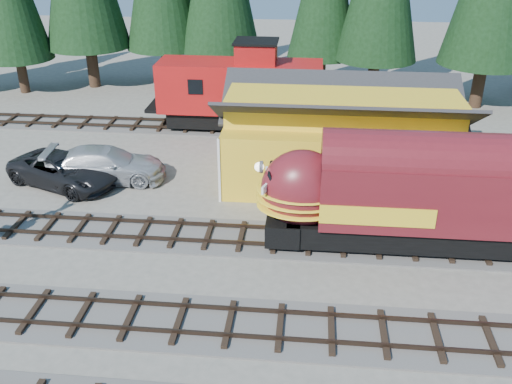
# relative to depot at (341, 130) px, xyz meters

# --- Properties ---
(ground) EXTENTS (120.00, 120.00, 0.00)m
(ground) POSITION_rel_depot_xyz_m (0.00, -10.50, -2.96)
(ground) COLOR #6B665B
(ground) RESTS_ON ground
(track_spur) EXTENTS (32.00, 3.20, 0.33)m
(track_spur) POSITION_rel_depot_xyz_m (-10.00, 7.50, -2.90)
(track_spur) COLOR #4C4947
(track_spur) RESTS_ON ground
(depot) EXTENTS (12.80, 7.00, 5.30)m
(depot) POSITION_rel_depot_xyz_m (0.00, 0.00, 0.00)
(depot) COLOR gold
(depot) RESTS_ON ground
(locomotive) EXTENTS (14.83, 2.95, 4.03)m
(locomotive) POSITION_rel_depot_xyz_m (3.36, -6.50, -0.58)
(locomotive) COLOR black
(locomotive) RESTS_ON ground
(caboose) EXTENTS (10.52, 3.05, 5.47)m
(caboose) POSITION_rel_depot_xyz_m (-6.19, 7.50, -0.27)
(caboose) COLOR black
(caboose) RESTS_ON ground
(pickup_truck_a) EXTENTS (6.77, 4.95, 1.71)m
(pickup_truck_a) POSITION_rel_depot_xyz_m (-14.56, -1.88, -2.11)
(pickup_truck_a) COLOR black
(pickup_truck_a) RESTS_ON ground
(pickup_truck_b) EXTENTS (6.58, 3.16, 1.85)m
(pickup_truck_b) POSITION_rel_depot_xyz_m (-12.51, -1.09, -2.04)
(pickup_truck_b) COLOR #AEB1B6
(pickup_truck_b) RESTS_ON ground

